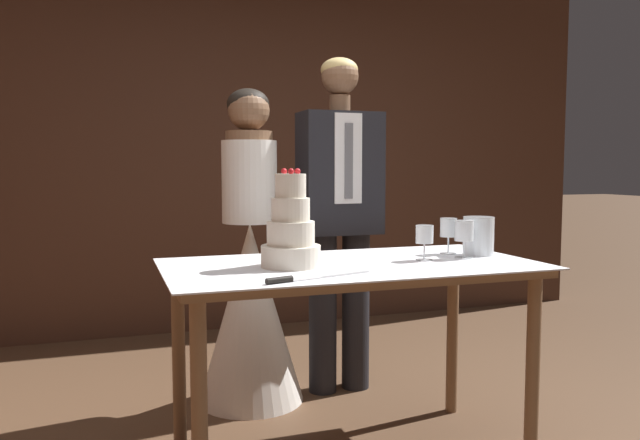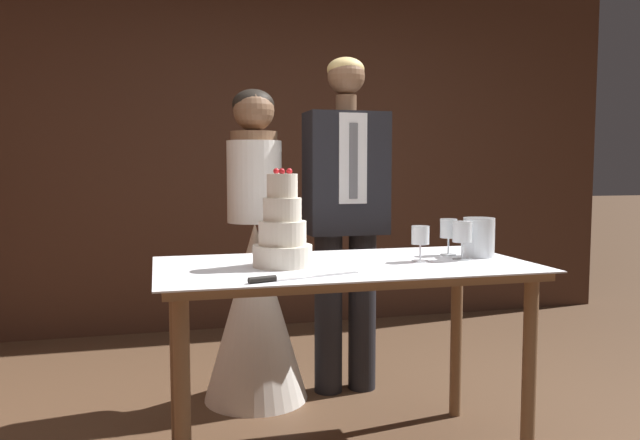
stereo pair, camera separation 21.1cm
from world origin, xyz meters
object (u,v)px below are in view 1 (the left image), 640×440
cake_knife (300,278)px  bride (250,288)px  cake_table (351,286)px  wine_glass_far (424,236)px  hurricane_candle (478,237)px  tiered_cake (291,232)px  groom (340,208)px  wine_glass_middle (464,233)px  wine_glass_near (448,230)px

cake_knife → bride: (0.07, 1.08, -0.24)m
cake_table → bride: 0.83m
cake_knife → wine_glass_far: size_ratio=2.88×
cake_knife → hurricane_candle: hurricane_candle is taller
cake_table → hurricane_candle: bearing=3.5°
tiered_cake → groom: groom is taller
wine_glass_middle → groom: groom is taller
cake_table → cake_knife: 0.45m
tiered_cake → hurricane_candle: size_ratio=2.26×
wine_glass_near → bride: 1.07m
tiered_cake → groom: size_ratio=0.22×
wine_glass_middle → hurricane_candle: (0.12, 0.07, -0.03)m
wine_glass_far → hurricane_candle: 0.31m
wine_glass_far → bride: size_ratio=0.09×
tiered_cake → wine_glass_far: (0.58, -0.02, -0.03)m
hurricane_candle → bride: bride is taller
tiered_cake → wine_glass_near: tiered_cake is taller
wine_glass_near → wine_glass_middle: wine_glass_middle is taller
wine_glass_middle → cake_table: bearing=176.6°
cake_knife → wine_glass_near: wine_glass_near is taller
wine_glass_far → hurricane_candle: size_ratio=0.87×
groom → tiered_cake: bearing=-122.6°
wine_glass_middle → wine_glass_far: wine_glass_middle is taller
wine_glass_middle → bride: size_ratio=0.10×
wine_glass_middle → hurricane_candle: bearing=30.4°
tiered_cake → wine_glass_middle: bearing=-2.0°
cake_table → wine_glass_far: 0.38m
wine_glass_far → bride: bride is taller
hurricane_candle → wine_glass_far: bearing=-168.1°
tiered_cake → wine_glass_far: size_ratio=2.60×
wine_glass_middle → bride: bearing=132.9°
wine_glass_middle → bride: (-0.75, 0.81, -0.34)m
cake_knife → wine_glass_middle: bearing=2.2°
bride → groom: bearing=-0.1°
hurricane_candle → groom: bearing=117.0°
wine_glass_middle → bride: 1.16m
wine_glass_far → bride: (-0.56, 0.81, -0.33)m
cake_table → bride: bearing=107.4°
cake_knife → bride: size_ratio=0.26×
wine_glass_near → hurricane_candle: (0.11, -0.08, -0.03)m
cake_table → hurricane_candle: (0.62, 0.04, 0.18)m
hurricane_candle → groom: (-0.38, 0.74, 0.09)m
cake_table → bride: (-0.25, 0.78, -0.13)m
hurricane_candle → bride: 1.18m
wine_glass_near → wine_glass_middle: bearing=-93.8°
wine_glass_far → groom: bearing=95.3°
cake_table → bride: bride is taller
wine_glass_far → tiered_cake: bearing=177.8°
cake_table → wine_glass_far: bearing=-4.7°
tiered_cake → wine_glass_near: size_ratio=2.38×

